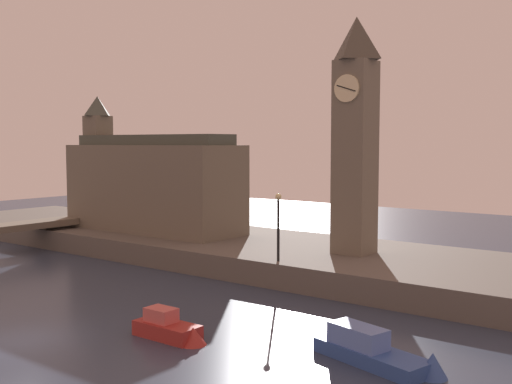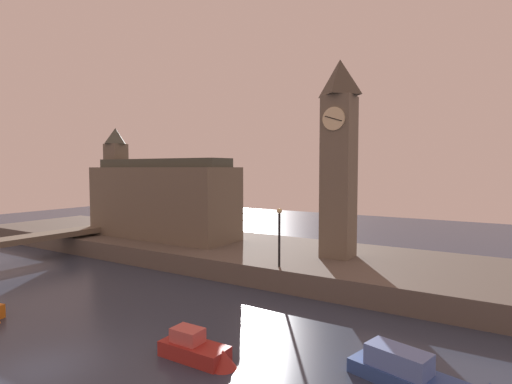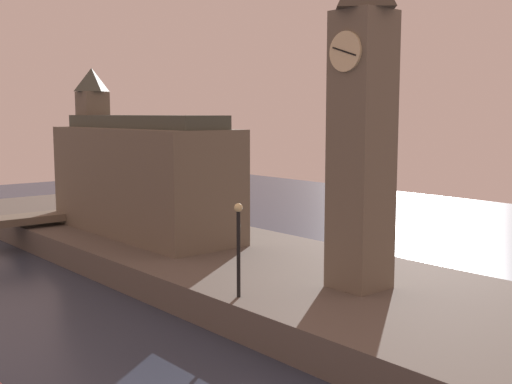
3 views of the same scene
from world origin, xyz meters
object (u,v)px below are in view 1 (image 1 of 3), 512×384
streetlamp (278,219)px  boat_dinghy_red (172,329)px  clock_tower (355,133)px  parliament_hall (150,183)px  boat_tour_blue (384,355)px

streetlamp → boat_dinghy_red: 11.55m
clock_tower → streetlamp: (-2.26, -4.99, -5.04)m
parliament_hall → boat_tour_blue: size_ratio=2.62×
streetlamp → boat_tour_blue: bearing=-37.5°
clock_tower → parliament_hall: bearing=-178.2°
boat_dinghy_red → boat_tour_blue: (8.66, 2.54, 0.01)m
parliament_hall → streetlamp: 16.24m
boat_tour_blue → parliament_hall: bearing=154.3°
clock_tower → boat_dinghy_red: bearing=-90.6°
parliament_hall → boat_dinghy_red: bearing=-40.7°
streetlamp → boat_dinghy_red: streetlamp is taller
clock_tower → boat_tour_blue: (8.50, -13.24, -8.56)m
streetlamp → boat_dinghy_red: size_ratio=1.09×
parliament_hall → boat_dinghy_red: 23.81m
boat_dinghy_red → parliament_hall: bearing=139.3°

